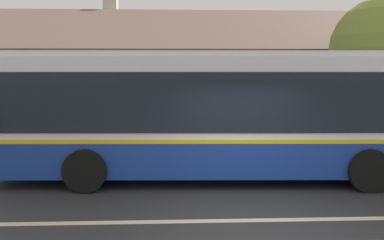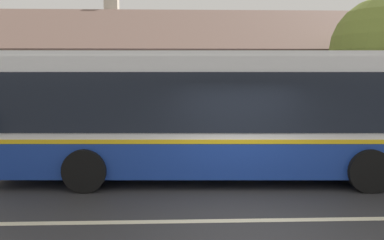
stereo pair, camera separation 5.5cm
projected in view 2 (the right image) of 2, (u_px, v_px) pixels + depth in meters
ground_plane at (247, 221)px, 6.95m from camera, size 300.00×300.00×0.00m
sidewalk_far at (216, 148)px, 12.88m from camera, size 60.00×3.00×0.15m
lane_divider_stripe at (247, 220)px, 6.94m from camera, size 60.00×0.16×0.01m
community_building at (239, 86)px, 19.51m from camera, size 24.81×9.20×6.78m
transit_bus at (216, 111)px, 9.57m from camera, size 11.24×3.04×3.20m
bench_by_building at (32, 136)px, 12.50m from camera, size 1.72×0.51×0.94m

